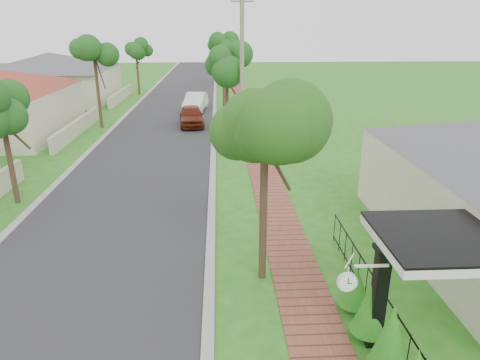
# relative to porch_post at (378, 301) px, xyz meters

# --- Properties ---
(ground) EXTENTS (160.00, 160.00, 0.00)m
(ground) POSITION_rel_porch_post_xyz_m (-4.55, 1.00, -1.12)
(ground) COLOR #23731B
(ground) RESTS_ON ground
(road) EXTENTS (7.00, 120.00, 0.02)m
(road) POSITION_rel_porch_post_xyz_m (-7.55, 21.00, -1.12)
(road) COLOR #28282B
(road) RESTS_ON ground
(kerb_right) EXTENTS (0.30, 120.00, 0.10)m
(kerb_right) POSITION_rel_porch_post_xyz_m (-3.90, 21.00, -1.12)
(kerb_right) COLOR #9E9E99
(kerb_right) RESTS_ON ground
(kerb_left) EXTENTS (0.30, 120.00, 0.10)m
(kerb_left) POSITION_rel_porch_post_xyz_m (-11.20, 21.00, -1.12)
(kerb_left) COLOR #9E9E99
(kerb_left) RESTS_ON ground
(sidewalk) EXTENTS (1.50, 120.00, 0.03)m
(sidewalk) POSITION_rel_porch_post_xyz_m (-1.30, 21.00, -1.12)
(sidewalk) COLOR #944E3B
(sidewalk) RESTS_ON ground
(porch_post) EXTENTS (0.48, 0.48, 2.52)m
(porch_post) POSITION_rel_porch_post_xyz_m (0.00, 0.00, 0.00)
(porch_post) COLOR black
(porch_post) RESTS_ON ground
(picket_fence) EXTENTS (0.03, 8.02, 1.00)m
(picket_fence) POSITION_rel_porch_post_xyz_m (0.35, 1.00, -0.59)
(picket_fence) COLOR black
(picket_fence) RESTS_ON ground
(street_trees) EXTENTS (10.70, 37.65, 5.89)m
(street_trees) POSITION_rel_porch_post_xyz_m (-7.42, 27.84, 3.42)
(street_trees) COLOR #382619
(street_trees) RESTS_ON ground
(hedge_row) EXTENTS (0.84, 4.18, 1.84)m
(hedge_row) POSITION_rel_porch_post_xyz_m (-0.10, -0.65, -0.33)
(hedge_row) COLOR #1A6714
(hedge_row) RESTS_ON ground
(far_house_grey) EXTENTS (15.56, 15.56, 4.60)m
(far_house_grey) POSITION_rel_porch_post_xyz_m (-19.52, 35.00, 1.22)
(far_house_grey) COLOR beige
(far_house_grey) RESTS_ON ground
(parked_car_red) EXTENTS (2.10, 4.41, 1.46)m
(parked_car_red) POSITION_rel_porch_post_xyz_m (-5.55, 23.35, -0.39)
(parked_car_red) COLOR #621E0E
(parked_car_red) RESTS_ON ground
(parked_car_white) EXTENTS (2.13, 4.71, 1.50)m
(parked_car_white) POSITION_rel_porch_post_xyz_m (-5.53, 29.24, -0.37)
(parked_car_white) COLOR white
(parked_car_white) RESTS_ON ground
(near_tree) EXTENTS (2.23, 2.23, 5.73)m
(near_tree) POSITION_rel_porch_post_xyz_m (-2.35, 2.85, 3.45)
(near_tree) COLOR #382619
(near_tree) RESTS_ON ground
(utility_pole) EXTENTS (1.20, 0.24, 8.57)m
(utility_pole) POSITION_rel_porch_post_xyz_m (-2.25, 15.63, 3.23)
(utility_pole) COLOR gray
(utility_pole) RESTS_ON ground
(station_clock) EXTENTS (1.07, 0.13, 0.62)m
(station_clock) POSITION_rel_porch_post_xyz_m (-0.86, -0.40, 0.83)
(station_clock) COLOR white
(station_clock) RESTS_ON ground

